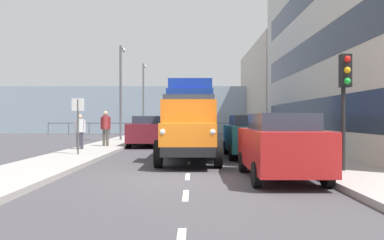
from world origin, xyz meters
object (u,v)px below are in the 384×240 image
car_red_kerbside_near (280,145)px  car_silver_oppositeside_2 (165,126)px  lamp_post_far (144,92)px  car_white_oppositeside_1 (159,128)px  car_maroon_oppositeside_0 (148,131)px  lamp_post_promenade (121,84)px  truck_vintage_orange (189,130)px  lorry_cargo_blue (190,111)px  traffic_light_near (345,86)px  pedestrian_near_railing (106,125)px  pedestrian_with_bag (80,129)px  street_sign (78,116)px  car_teal_kerbside_1 (249,135)px

car_red_kerbside_near → car_silver_oppositeside_2: (4.85, -23.67, 0.00)m
lamp_post_far → car_white_oppositeside_1: bearing=107.0°
lamp_post_far → car_maroon_oppositeside_0: bearing=99.0°
car_silver_oppositeside_2 → lamp_post_promenade: (2.33, 8.58, 3.05)m
truck_vintage_orange → lorry_cargo_blue: bearing=-89.8°
traffic_light_near → lorry_cargo_blue: bearing=-70.5°
lamp_post_promenade → car_maroon_oppositeside_0: bearing=120.9°
car_red_kerbside_near → car_maroon_oppositeside_0: 12.20m
pedestrian_near_railing → traffic_light_near: size_ratio=0.57×
car_silver_oppositeside_2 → lamp_post_far: (2.12, -0.95, 3.17)m
pedestrian_with_bag → street_sign: street_sign is taller
pedestrian_with_bag → lamp_post_far: bearing=-92.1°
street_sign → lorry_cargo_blue: bearing=-120.0°
lorry_cargo_blue → pedestrian_near_railing: lorry_cargo_blue is taller
lorry_cargo_blue → car_white_oppositeside_1: (2.39, -4.89, -1.18)m
lorry_cargo_blue → lamp_post_promenade: (4.72, -2.27, 1.87)m
car_teal_kerbside_1 → car_red_kerbside_near: bearing=90.0°
truck_vintage_orange → lamp_post_far: size_ratio=0.86×
lamp_post_far → pedestrian_near_railing: bearing=90.4°
car_maroon_oppositeside_0 → car_silver_oppositeside_2: 12.48m
pedestrian_near_railing → traffic_light_near: 12.57m
lorry_cargo_blue → car_teal_kerbside_1: 7.97m
car_white_oppositeside_1 → traffic_light_near: (-6.75, 17.22, 1.58)m
car_maroon_oppositeside_0 → pedestrian_near_railing: (2.01, 1.77, 0.33)m
car_maroon_oppositeside_0 → pedestrian_with_bag: size_ratio=2.73×
truck_vintage_orange → street_sign: size_ratio=2.51×
pedestrian_with_bag → traffic_light_near: traffic_light_near is taller
lamp_post_promenade → street_sign: size_ratio=2.83×
car_white_oppositeside_1 → pedestrian_with_bag: bearing=74.9°
car_silver_oppositeside_2 → pedestrian_with_bag: size_ratio=2.85×
truck_vintage_orange → car_maroon_oppositeside_0: size_ratio=1.27×
pedestrian_near_railing → street_sign: 4.37m
car_teal_kerbside_1 → car_silver_oppositeside_2: 18.98m
lamp_post_promenade → lamp_post_far: lamp_post_far is taller
car_white_oppositeside_1 → car_red_kerbside_near: bearing=105.3°
car_maroon_oppositeside_0 → street_sign: 6.50m
car_red_kerbside_near → street_sign: street_sign is taller
truck_vintage_orange → car_teal_kerbside_1: truck_vintage_orange is taller
lorry_cargo_blue → pedestrian_with_bag: bearing=46.0°
truck_vintage_orange → car_silver_oppositeside_2: (2.42, -20.16, -0.28)m
car_red_kerbside_near → car_teal_kerbside_1: 5.32m
car_teal_kerbside_1 → pedestrian_with_bag: pedestrian_with_bag is taller
lorry_cargo_blue → car_silver_oppositeside_2: 11.18m
truck_vintage_orange → pedestrian_with_bag: (5.17, -3.98, -0.07)m
pedestrian_with_bag → lamp_post_far: size_ratio=0.25×
car_red_kerbside_near → car_teal_kerbside_1: bearing=-90.0°
car_white_oppositeside_1 → street_sign: 12.82m
truck_vintage_orange → lamp_post_far: 21.78m
car_teal_kerbside_1 → lamp_post_promenade: lamp_post_promenade is taller
truck_vintage_orange → pedestrian_with_bag: size_ratio=3.46×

